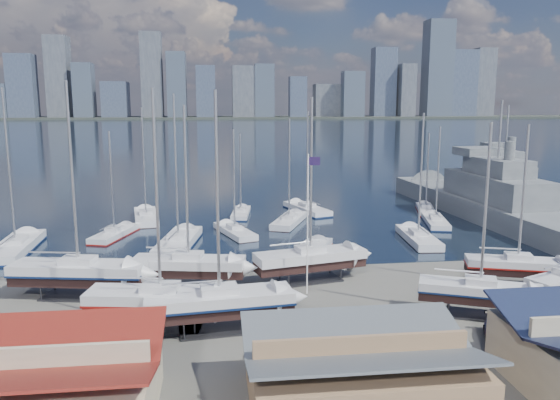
{
  "coord_description": "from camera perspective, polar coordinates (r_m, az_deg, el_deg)",
  "views": [
    {
      "loc": [
        -7.66,
        -52.74,
        16.33
      ],
      "look_at": [
        -0.3,
        8.0,
        5.51
      ],
      "focal_mm": 35.0,
      "sensor_mm": 36.0,
      "label": 1
    }
  ],
  "objects": [
    {
      "name": "sailboat_cradle_4",
      "position": [
        51.0,
        3.19,
        -6.16
      ],
      "size": [
        10.8,
        5.25,
        16.91
      ],
      "rotation": [
        0.0,
        0.0,
        0.23
      ],
      "color": "#2D2D33",
      "rests_on": "ground"
    },
    {
      "name": "sailboat_moored_8",
      "position": [
        83.26,
        2.83,
        -1.07
      ],
      "size": [
        6.22,
        11.05,
        15.94
      ],
      "rotation": [
        0.0,
        0.0,
        1.89
      ],
      "color": "black",
      "rests_on": "water"
    },
    {
      "name": "sailboat_moored_1",
      "position": [
        70.65,
        -16.9,
        -3.52
      ],
      "size": [
        5.15,
        9.52,
        13.72
      ],
      "rotation": [
        0.0,
        0.0,
        1.27
      ],
      "color": "black",
      "rests_on": "water"
    },
    {
      "name": "flagpole",
      "position": [
        46.41,
        3.01,
        -1.53
      ],
      "size": [
        1.08,
        0.12,
        12.2
      ],
      "color": "white",
      "rests_on": "ground"
    },
    {
      "name": "ground",
      "position": [
        46.39,
        3.1,
        -10.59
      ],
      "size": [
        1400.0,
        1400.0,
        0.0
      ],
      "primitive_type": "plane",
      "color": "#605E59",
      "rests_on": "ground"
    },
    {
      "name": "sailboat_moored_3",
      "position": [
        64.3,
        -10.56,
        -4.56
      ],
      "size": [
        5.33,
        12.59,
        18.24
      ],
      "rotation": [
        0.0,
        0.0,
        1.41
      ],
      "color": "black",
      "rests_on": "water"
    },
    {
      "name": "car_b",
      "position": [
        36.84,
        6.36,
        -15.22
      ],
      "size": [
        4.12,
        2.04,
        1.3
      ],
      "primitive_type": "imported",
      "rotation": [
        0.0,
        0.0,
        1.4
      ],
      "color": "gray",
      "rests_on": "ground"
    },
    {
      "name": "car_d",
      "position": [
        41.24,
        22.39,
        -12.94
      ],
      "size": [
        3.64,
        5.66,
        1.53
      ],
      "primitive_type": "imported",
      "rotation": [
        0.0,
        0.0,
        -0.31
      ],
      "color": "gray",
      "rests_on": "ground"
    },
    {
      "name": "shed_red",
      "position": [
        31.91,
        -26.23,
        -17.12
      ],
      "size": [
        14.7,
        9.45,
        4.51
      ],
      "color": "#BFB293",
      "rests_on": "ground"
    },
    {
      "name": "sailboat_moored_6",
      "position": [
        60.27,
        3.14,
        -5.4
      ],
      "size": [
        6.68,
        9.51,
        14.0
      ],
      "rotation": [
        0.0,
        0.0,
        1.09
      ],
      "color": "black",
      "rests_on": "water"
    },
    {
      "name": "shed_grey",
      "position": [
        31.22,
        8.46,
        -17.1
      ],
      "size": [
        12.6,
        8.4,
        4.17
      ],
      "color": "#8C6B4C",
      "rests_on": "ground"
    },
    {
      "name": "sailboat_cradle_1",
      "position": [
        41.49,
        -12.34,
        -10.2
      ],
      "size": [
        11.19,
        4.73,
        17.41
      ],
      "rotation": [
        0.0,
        0.0,
        -0.16
      ],
      "color": "#2D2D33",
      "rests_on": "ground"
    },
    {
      "name": "skyline",
      "position": [
        606.92,
        -7.08,
        12.11
      ],
      "size": [
        639.14,
        43.8,
        107.69
      ],
      "color": "#475166",
      "rests_on": "far_shore"
    },
    {
      "name": "naval_ship_west",
      "position": [
        106.66,
        22.26,
        1.38
      ],
      "size": [
        6.88,
        38.16,
        17.42
      ],
      "rotation": [
        0.0,
        0.0,
        1.55
      ],
      "color": "slate",
      "rests_on": "water"
    },
    {
      "name": "sailboat_moored_9",
      "position": [
        67.58,
        14.23,
        -3.98
      ],
      "size": [
        3.84,
        10.82,
        16.01
      ],
      "rotation": [
        0.0,
        0.0,
        1.49
      ],
      "color": "black",
      "rests_on": "water"
    },
    {
      "name": "sailboat_moored_0",
      "position": [
        67.81,
        -25.87,
        -4.66
      ],
      "size": [
        4.12,
        12.78,
        18.89
      ],
      "rotation": [
        0.0,
        0.0,
        1.62
      ],
      "color": "black",
      "rests_on": "water"
    },
    {
      "name": "sailboat_cradle_6",
      "position": [
        53.68,
        23.59,
        -6.31
      ],
      "size": [
        9.31,
        5.09,
        14.61
      ],
      "rotation": [
        0.0,
        0.0,
        -0.3
      ],
      "color": "#2D2D33",
      "rests_on": "ground"
    },
    {
      "name": "sailboat_moored_10",
      "position": [
        77.54,
        15.94,
        -2.28
      ],
      "size": [
        4.74,
        9.72,
        14.0
      ],
      "rotation": [
        0.0,
        0.0,
        1.33
      ],
      "color": "black",
      "rests_on": "water"
    },
    {
      "name": "naval_ship_east",
      "position": [
        83.18,
        21.49,
        -0.82
      ],
      "size": [
        11.55,
        52.2,
        18.66
      ],
      "rotation": [
        0.0,
        0.0,
        1.63
      ],
      "color": "slate",
      "rests_on": "water"
    },
    {
      "name": "sailboat_moored_2",
      "position": [
        79.53,
        -13.81,
        -1.87
      ],
      "size": [
        4.74,
        11.32,
        16.58
      ],
      "rotation": [
        0.0,
        0.0,
        1.73
      ],
      "color": "black",
      "rests_on": "water"
    },
    {
      "name": "sailboat_cradle_5",
      "position": [
        45.38,
        20.18,
        -8.99
      ],
      "size": [
        9.51,
        6.02,
        15.01
      ],
      "rotation": [
        0.0,
        0.0,
        -0.41
      ],
      "color": "#2D2D33",
      "rests_on": "ground"
    },
    {
      "name": "sailboat_cradle_3",
      "position": [
        40.38,
        -6.34,
        -10.61
      ],
      "size": [
        11.02,
        4.18,
        17.27
      ],
      "rotation": [
        0.0,
        0.0,
        0.11
      ],
      "color": "#2D2D33",
      "rests_on": "ground"
    },
    {
      "name": "sailboat_moored_11",
      "position": [
        86.13,
        14.96,
        -1.03
      ],
      "size": [
        4.61,
        8.72,
        12.56
      ],
      "rotation": [
        0.0,
        0.0,
        1.29
      ],
      "color": "black",
      "rests_on": "water"
    },
    {
      "name": "water",
      "position": [
        353.2,
        -5.71,
        7.31
      ],
      "size": [
        1400.0,
        600.0,
        0.4
      ],
      "primitive_type": "cube",
      "color": "#1A2A3D",
      "rests_on": "ground"
    },
    {
      "name": "sailboat_cradle_0",
      "position": [
        49.87,
        -20.29,
        -7.09
      ],
      "size": [
        11.76,
        5.18,
        18.2
      ],
      "rotation": [
        0.0,
        0.0,
        -0.18
      ],
      "color": "#2D2D33",
      "rests_on": "ground"
    },
    {
      "name": "far_shore",
      "position": [
        612.97,
        -6.26,
        8.55
      ],
      "size": [
        1400.0,
        80.0,
        2.2
      ],
      "primitive_type": "cube",
      "color": "#2D332D",
      "rests_on": "ground"
    },
    {
      "name": "car_c",
      "position": [
        38.13,
        10.67,
        -14.28
      ],
      "size": [
        4.45,
        5.87,
        1.48
      ],
      "primitive_type": "imported",
      "rotation": [
        0.0,
        0.0,
        -0.43
      ],
      "color": "gray",
      "rests_on": "ground"
    },
    {
      "name": "sailboat_moored_5",
      "position": [
        80.59,
        -4.11,
        -1.46
      ],
      "size": [
        3.44,
        8.71,
        12.67
      ],
      "rotation": [
        0.0,
        0.0,
        1.44
      ],
      "color": "black",
      "rests_on": "water"
    },
    {
      "name": "sailboat_cradle_2",
      "position": [
        49.7,
        -9.52,
        -6.76
      ],
      "size": [
        10.3,
        4.57,
        16.24
      ],
      "rotation": [
        0.0,
        0.0,
        -0.18
      ],
      "color": "#2D2D33",
      "rests_on": "ground"
    },
    {
      "name": "sailboat_moored_7",
      "position": [
        74.87,
        0.96,
        -2.31
      ],
      "size": [
        6.38,
        10.31,
        15.09
      ],
      "rotation": [
        0.0,
        0.0,
        1.18
      ],
      "color": "black",
      "rests_on": "water"
    },
    {
      "name": "car_a",
      "position": [
        34.97,
        -1.0,
        -16.45
      ],
      "size": [
        2.26,
        4.51,
        1.47
      ],
      "primitive_type": "imported",
      "rotation": [
        0.0,
        0.0,
        0.12
      ],
      "color": "gray",
      "rests_on": "ground"
    },
    {
      "name": "sailboat_moored_4",
      "position": [
        69.12,
        -4.74,
        -3.39
      ],
      "size": [
        5.41,
        9.53,
        13.88
      ],
      "rotation": [
        0.0,
        0.0,
        1.9
      ],
      "color": "black",
      "rests_on": "water"
    }
  ]
}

